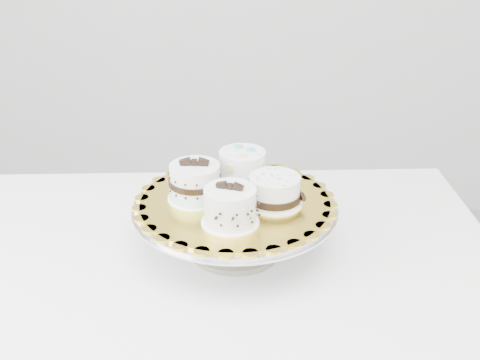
# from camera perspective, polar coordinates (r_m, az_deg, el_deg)

# --- Properties ---
(table) EXTENTS (1.22, 0.89, 0.75)m
(table) POSITION_cam_1_polar(r_m,az_deg,el_deg) (1.27, -2.04, -10.17)
(table) COLOR white
(table) RESTS_ON floor
(cake_stand) EXTENTS (0.40, 0.40, 0.11)m
(cake_stand) POSITION_cam_1_polar(r_m,az_deg,el_deg) (1.19, -0.47, -3.64)
(cake_stand) COLOR gray
(cake_stand) RESTS_ON table
(cake_board) EXTENTS (0.47, 0.47, 0.01)m
(cake_board) POSITION_cam_1_polar(r_m,az_deg,el_deg) (1.17, -0.48, -2.07)
(cake_board) COLOR gold
(cake_board) RESTS_ON cake_stand
(cake_swirl) EXTENTS (0.11, 0.11, 0.08)m
(cake_swirl) POSITION_cam_1_polar(r_m,az_deg,el_deg) (1.08, -0.95, -2.56)
(cake_swirl) COLOR white
(cake_swirl) RESTS_ON cake_board
(cake_banded) EXTENTS (0.11, 0.11, 0.09)m
(cake_banded) POSITION_cam_1_polar(r_m,az_deg,el_deg) (1.17, -4.28, -0.30)
(cake_banded) COLOR white
(cake_banded) RESTS_ON cake_board
(cake_dots) EXTENTS (0.12, 0.12, 0.07)m
(cake_dots) POSITION_cam_1_polar(r_m,az_deg,el_deg) (1.22, 0.22, 1.24)
(cake_dots) COLOR white
(cake_dots) RESTS_ON cake_board
(cake_ribbon) EXTENTS (0.13, 0.13, 0.06)m
(cake_ribbon) POSITION_cam_1_polar(r_m,az_deg,el_deg) (1.15, 3.35, -1.04)
(cake_ribbon) COLOR white
(cake_ribbon) RESTS_ON cake_board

